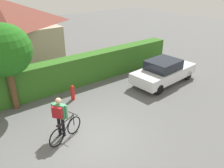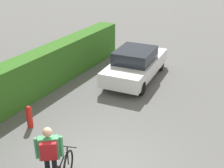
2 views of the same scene
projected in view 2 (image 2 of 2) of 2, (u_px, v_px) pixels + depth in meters
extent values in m
cube|color=silver|center=(136.00, 66.00, 13.84)|extent=(4.42, 2.11, 0.62)
cube|color=#1E232D|center=(135.00, 55.00, 13.47)|extent=(2.03, 1.70, 0.54)
cylinder|color=black|center=(131.00, 60.00, 15.47)|extent=(0.60, 0.23, 0.58)
cylinder|color=black|center=(161.00, 65.00, 14.89)|extent=(0.60, 0.23, 0.58)
cylinder|color=black|center=(107.00, 82.00, 13.06)|extent=(0.60, 0.23, 0.58)
cylinder|color=black|center=(142.00, 88.00, 12.47)|extent=(0.60, 0.23, 0.58)
torus|color=black|center=(68.00, 164.00, 8.07)|extent=(0.74, 0.30, 0.76)
cylinder|color=black|center=(64.00, 164.00, 7.70)|extent=(0.59, 0.24, 0.58)
cylinder|color=black|center=(62.00, 160.00, 7.51)|extent=(0.70, 0.27, 0.12)
cylinder|color=black|center=(68.00, 156.00, 7.96)|extent=(0.05, 0.05, 0.54)
cylinder|color=black|center=(67.00, 147.00, 7.83)|extent=(0.19, 0.48, 0.03)
cube|color=#3F8C59|center=(49.00, 148.00, 7.43)|extent=(0.46, 0.52, 0.61)
sphere|color=tan|center=(47.00, 132.00, 7.24)|extent=(0.23, 0.23, 0.23)
cylinder|color=#3F8C59|center=(36.00, 148.00, 7.39)|extent=(0.09, 0.09, 0.58)
cylinder|color=#3F8C59|center=(61.00, 146.00, 7.46)|extent=(0.09, 0.09, 0.58)
cube|color=#A4191E|center=(48.00, 151.00, 7.27)|extent=(0.36, 0.42, 0.46)
cylinder|color=red|center=(30.00, 118.00, 10.25)|extent=(0.20, 0.20, 0.70)
sphere|color=red|center=(28.00, 108.00, 10.10)|extent=(0.18, 0.18, 0.18)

